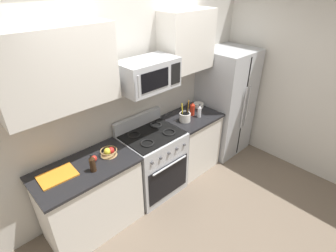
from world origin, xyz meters
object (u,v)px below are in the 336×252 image
microwave (148,74)px  prep_bowl (199,105)px  refrigerator (225,103)px  cutting_board (57,176)px  bottle_soy (92,163)px  range_oven (153,162)px  utensil_crock (185,117)px  fruit_basket (109,152)px  bottle_vinegar (199,111)px  apple_loose (94,159)px  bottle_hot_sauce (192,109)px

microwave → prep_bowl: 1.32m
refrigerator → cutting_board: refrigerator is taller
cutting_board → bottle_soy: bearing=-29.1°
range_oven → cutting_board: range_oven is taller
refrigerator → utensil_crock: refrigerator is taller
refrigerator → bottle_soy: bearing=-177.7°
fruit_basket → bottle_vinegar: (1.45, -0.10, 0.04)m
utensil_crock → fruit_basket: bearing=177.9°
apple_loose → fruit_basket: bearing=-4.8°
microwave → bottle_soy: (-0.90, -0.15, -0.71)m
cutting_board → refrigerator: bearing=-1.5°
refrigerator → bottle_vinegar: 0.76m
utensil_crock → bottle_soy: utensil_crock is taller
refrigerator → bottle_vinegar: size_ratio=8.85×
utensil_crock → apple_loose: (-1.40, 0.06, -0.03)m
apple_loose → bottle_hot_sauce: size_ratio=0.33×
cutting_board → prep_bowl: prep_bowl is taller
cutting_board → prep_bowl: size_ratio=2.27×
utensil_crock → apple_loose: utensil_crock is taller
apple_loose → bottle_soy: size_ratio=0.33×
bottle_hot_sauce → bottle_vinegar: (0.03, -0.11, -0.01)m
refrigerator → utensil_crock: bearing=-178.9°
refrigerator → fruit_basket: (-2.20, 0.03, 0.09)m
refrigerator → fruit_basket: refrigerator is taller
fruit_basket → prep_bowl: 1.70m
range_oven → utensil_crock: bearing=-3.5°
range_oven → bottle_vinegar: (0.82, -0.09, 0.53)m
microwave → cutting_board: microwave is taller
microwave → prep_bowl: (1.07, 0.10, -0.77)m
range_oven → cutting_board: (-1.21, 0.06, 0.44)m
bottle_vinegar → microwave: bearing=171.8°
bottle_hot_sauce → apple_loose: bearing=179.8°
bottle_vinegar → prep_bowl: bearing=42.1°
apple_loose → microwave: bearing=0.2°
apple_loose → bottle_vinegar: bearing=-4.1°
fruit_basket → utensil_crock: bearing=-2.1°
range_oven → utensil_crock: size_ratio=3.33×
bottle_soy → bottle_hot_sauce: bearing=4.6°
cutting_board → prep_bowl: bearing=1.8°
bottle_vinegar → bottle_hot_sauce: bearing=104.6°
fruit_basket → bottle_hot_sauce: bearing=0.4°
fruit_basket → cutting_board: bearing=175.3°
apple_loose → cutting_board: size_ratio=0.19×
range_oven → prep_bowl: (1.07, 0.13, 0.47)m
utensil_crock → prep_bowl: utensil_crock is taller
bottle_hot_sauce → fruit_basket: bearing=-179.6°
microwave → prep_bowl: bearing=5.3°
utensil_crock → cutting_board: utensil_crock is taller
apple_loose → cutting_board: bearing=175.3°
range_oven → bottle_soy: 1.05m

